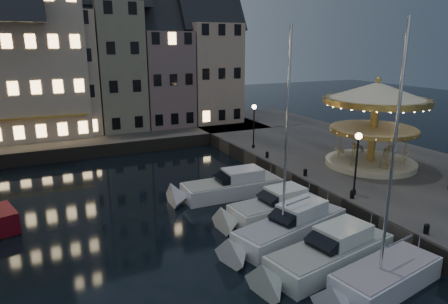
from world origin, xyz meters
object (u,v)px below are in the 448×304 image
bollard_b (352,194)px  motorboat_a (379,281)px  motorboat_d (271,210)px  streetlamp_c (254,120)px  motorboat_b (325,256)px  streetlamp_b (357,155)px  streetlamp_d (396,122)px  bollard_a (427,228)px  carousel (376,108)px  bollard_c (305,172)px  motorboat_c (287,229)px  bollard_d (267,154)px  motorboat_e (227,188)px

bollard_b → motorboat_a: (-4.61, -6.84, -1.07)m
motorboat_a → motorboat_d: motorboat_a is taller
streetlamp_c → motorboat_b: (-6.09, -18.18, -3.37)m
streetlamp_b → motorboat_a: size_ratio=0.37×
streetlamp_d → bollard_a: bearing=-132.5°
streetlamp_d → motorboat_a: bearing=-139.0°
streetlamp_c → streetlamp_d: size_ratio=1.00×
motorboat_b → carousel: size_ratio=1.02×
streetlamp_d → bollard_b: streetlamp_d is taller
bollard_c → motorboat_d: motorboat_d is taller
bollard_b → carousel: bearing=37.4°
bollard_c → motorboat_a: (-4.61, -11.84, -1.07)m
motorboat_a → bollard_a: bearing=16.2°
bollard_b → motorboat_c: motorboat_c is taller
bollard_c → bollard_d: (0.00, 5.50, 0.00)m
bollard_a → bollard_b: (0.00, 5.50, 0.00)m
bollard_d → carousel: (6.43, -5.58, 4.42)m
motorboat_a → bollard_b: bearing=56.0°
bollard_a → motorboat_e: 13.56m
streetlamp_d → motorboat_e: (-17.59, -0.73, -3.37)m
bollard_b → bollard_c: same height
streetlamp_b → bollard_c: size_ratio=7.32×
bollard_a → bollard_c: bearing=90.0°
motorboat_c → motorboat_d: (0.65, 2.79, -0.04)m
bollard_a → streetlamp_d: bearing=47.5°
streetlamp_b → bollard_b: (-0.60, -0.50, -2.41)m
motorboat_a → motorboat_e: (-1.08, 13.61, 0.11)m
bollard_c → motorboat_e: bearing=162.7°
bollard_d → motorboat_c: size_ratio=0.05×
streetlamp_d → motorboat_e: size_ratio=0.49×
bollard_a → motorboat_c: (-5.57, 4.65, -0.92)m
carousel → motorboat_e: bearing=171.3°
streetlamp_b → carousel: carousel is taller
motorboat_a → motorboat_c: motorboat_c is taller
bollard_c → motorboat_d: (-4.92, -3.06, -0.96)m
motorboat_e → bollard_d: bearing=33.2°
bollard_d → motorboat_a: size_ratio=0.05×
streetlamp_c → motorboat_a: motorboat_a is taller
bollard_d → streetlamp_d: bearing=-14.1°
motorboat_a → motorboat_c: size_ratio=0.98×
motorboat_d → carousel: 12.92m
bollard_c → motorboat_a: bearing=-111.3°
bollard_d → carousel: 9.60m
bollard_a → bollard_c: size_ratio=1.00×
bollard_c → motorboat_c: motorboat_c is taller
motorboat_a → bollard_d: bearing=75.1°
motorboat_a → motorboat_b: bearing=108.2°
streetlamp_c → carousel: (5.83, -9.08, 2.01)m
streetlamp_c → motorboat_d: size_ratio=0.58×
bollard_b → motorboat_b: size_ratio=0.07×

